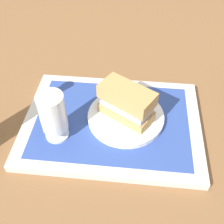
{
  "coord_description": "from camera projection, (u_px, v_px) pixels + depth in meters",
  "views": [
    {
      "loc": [
        -0.05,
        0.46,
        0.54
      ],
      "look_at": [
        0.0,
        0.0,
        0.05
      ],
      "focal_mm": 44.22,
      "sensor_mm": 36.0,
      "label": 1
    }
  ],
  "objects": [
    {
      "name": "tray",
      "position": [
        112.0,
        123.0,
        0.7
      ],
      "size": [
        0.44,
        0.32,
        0.02
      ],
      "primitive_type": "cube",
      "color": "silver",
      "rests_on": "ground_plane"
    },
    {
      "name": "beer_glass",
      "position": [
        53.0,
        115.0,
        0.61
      ],
      "size": [
        0.06,
        0.06,
        0.12
      ],
      "color": "silver",
      "rests_on": "placemat"
    },
    {
      "name": "sandwich",
      "position": [
        125.0,
        102.0,
        0.65
      ],
      "size": [
        0.14,
        0.12,
        0.08
      ],
      "rotation": [
        0.0,
        0.0,
        -0.55
      ],
      "color": "tan",
      "rests_on": "plate"
    },
    {
      "name": "ground_plane",
      "position": [
        112.0,
        125.0,
        0.71
      ],
      "size": [
        3.0,
        3.0,
        0.0
      ],
      "primitive_type": "plane",
      "color": "brown"
    },
    {
      "name": "placemat",
      "position": [
        112.0,
        120.0,
        0.69
      ],
      "size": [
        0.38,
        0.27,
        0.0
      ],
      "primitive_type": "cube",
      "color": "#2D4793",
      "rests_on": "tray"
    },
    {
      "name": "plate",
      "position": [
        126.0,
        117.0,
        0.69
      ],
      "size": [
        0.19,
        0.19,
        0.01
      ],
      "primitive_type": "cylinder",
      "color": "white",
      "rests_on": "placemat"
    }
  ]
}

